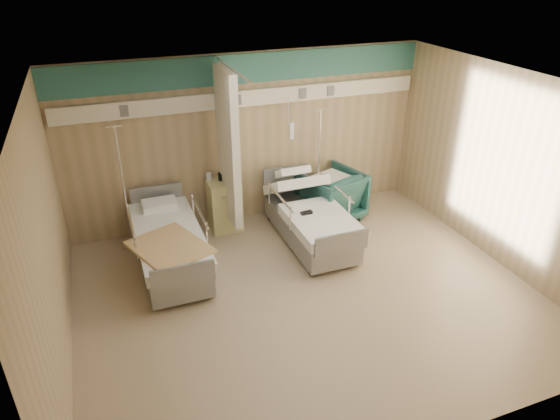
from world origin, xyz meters
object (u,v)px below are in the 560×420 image
object	(u,v)px
bed_right	(310,224)
bedside_cabinet	(224,205)
bed_left	(171,250)
iv_stand_right	(317,194)
visitor_armchair	(331,195)
iv_stand_left	(129,223)

from	to	relation	value
bed_right	bedside_cabinet	size ratio (longest dim) A/B	2.54
bedside_cabinet	bed_left	bearing A→B (deg)	-139.40
bed_left	bed_right	bearing A→B (deg)	0.00
bed_right	iv_stand_right	world-z (taller)	iv_stand_right
bed_left	visitor_armchair	distance (m)	2.91
visitor_armchair	iv_stand_left	distance (m)	3.34
iv_stand_left	visitor_armchair	bearing A→B (deg)	-4.38
bed_left	iv_stand_left	distance (m)	0.98
bed_right	bed_left	world-z (taller)	same
iv_stand_right	visitor_armchair	bearing A→B (deg)	-56.47
bed_right	visitor_armchair	xyz separation A→B (m)	(0.65, 0.60, 0.12)
bedside_cabinet	iv_stand_right	size ratio (longest dim) A/B	0.45
bed_right	bedside_cabinet	distance (m)	1.46
bed_right	bedside_cabinet	bearing A→B (deg)	141.95
bed_left	iv_stand_right	bearing A→B (deg)	17.02
iv_stand_left	bed_left	bearing A→B (deg)	-60.69
iv_stand_right	bed_right	bearing A→B (deg)	-121.18
bed_right	iv_stand_right	size ratio (longest dim) A/B	1.14
visitor_armchair	iv_stand_right	xyz separation A→B (m)	(-0.15, 0.23, -0.05)
bed_right	iv_stand_right	xyz separation A→B (m)	(0.50, 0.83, 0.07)
iv_stand_left	iv_stand_right	bearing A→B (deg)	-0.51
bed_right	iv_stand_left	size ratio (longest dim) A/B	1.09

